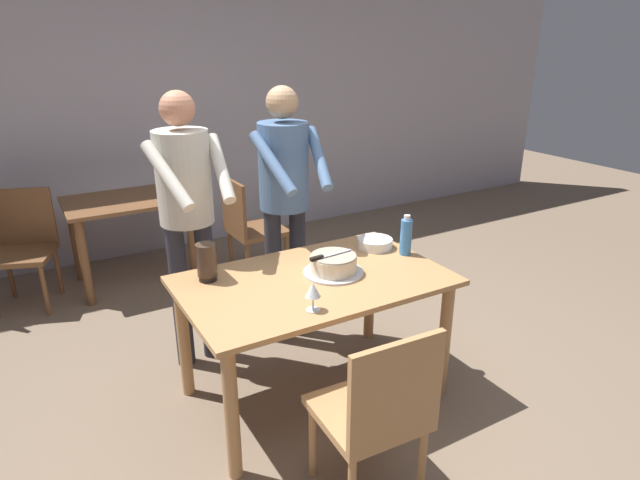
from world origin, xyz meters
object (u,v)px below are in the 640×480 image
object	(u,v)px
wine_glass_near	(313,291)
hurricane_lamp	(207,262)
chair_near_side	(377,411)
cake_on_platter	(333,265)
cake_knife	(323,257)
plate_stack	(375,243)
person_standing_beside	(186,203)
water_bottle	(406,236)
background_chair_0	(249,225)
main_dining_table	(314,297)
background_table	(130,217)
background_chair_2	(23,244)
person_cutting_cake	(285,189)

from	to	relation	value
wine_glass_near	hurricane_lamp	bearing A→B (deg)	119.05
chair_near_side	cake_on_platter	bearing A→B (deg)	71.15
cake_knife	plate_stack	bearing A→B (deg)	22.61
wine_glass_near	person_standing_beside	distance (m)	1.07
cake_knife	water_bottle	size ratio (longest dim) A/B	1.08
water_bottle	background_chair_0	bearing A→B (deg)	101.32
cake_on_platter	background_chair_0	distance (m)	1.73
cake_knife	wine_glass_near	bearing A→B (deg)	-127.37
wine_glass_near	person_standing_beside	world-z (taller)	person_standing_beside
main_dining_table	plate_stack	distance (m)	0.61
wine_glass_near	hurricane_lamp	size ratio (longest dim) A/B	0.69
person_standing_beside	background_table	xyz separation A→B (m)	(-0.08, 1.46, -0.50)
wine_glass_near	background_chair_2	size ratio (longest dim) A/B	0.16
main_dining_table	background_chair_0	bearing A→B (deg)	79.30
cake_on_platter	hurricane_lamp	distance (m)	0.69
wine_glass_near	background_table	xyz separation A→B (m)	(-0.37, 2.46, -0.28)
chair_near_side	background_chair_0	xyz separation A→B (m)	(0.48, 2.52, 0.00)
plate_stack	chair_near_side	xyz separation A→B (m)	(-0.71, -1.03, -0.29)
cake_knife	background_chair_2	xyz separation A→B (m)	(-1.42, 2.16, -0.37)
main_dining_table	cake_on_platter	world-z (taller)	cake_on_platter
background_chair_0	background_chair_2	xyz separation A→B (m)	(-1.68, 0.46, 0.00)
cake_on_platter	plate_stack	distance (m)	0.47
plate_stack	background_table	xyz separation A→B (m)	(-1.11, 1.94, -0.20)
hurricane_lamp	background_table	distance (m)	1.90
main_dining_table	background_chair_2	size ratio (longest dim) A/B	1.61
cake_knife	background_chair_2	distance (m)	2.61
hurricane_lamp	person_standing_beside	world-z (taller)	person_standing_beside
cake_knife	background_table	world-z (taller)	cake_knife
person_standing_beside	chair_near_side	distance (m)	1.65
hurricane_lamp	background_table	world-z (taller)	hurricane_lamp
person_cutting_cake	background_table	size ratio (longest dim) A/B	1.72
background_table	person_cutting_cake	bearing A→B (deg)	-64.45
cake_on_platter	cake_knife	xyz separation A→B (m)	(-0.07, -0.01, 0.06)
hurricane_lamp	person_standing_beside	xyz separation A→B (m)	(0.04, 0.42, 0.22)
wine_glass_near	main_dining_table	bearing A→B (deg)	59.80
chair_near_side	background_chair_2	xyz separation A→B (m)	(-1.21, 2.98, 0.00)
cake_on_platter	person_cutting_cake	bearing A→B (deg)	87.34
chair_near_side	background_chair_0	bearing A→B (deg)	79.31
main_dining_table	plate_stack	bearing A→B (deg)	20.39
main_dining_table	water_bottle	size ratio (longest dim) A/B	5.81
wine_glass_near	hurricane_lamp	xyz separation A→B (m)	(-0.33, 0.59, 0.00)
main_dining_table	chair_near_side	size ratio (longest dim) A/B	1.61
person_cutting_cake	background_chair_2	world-z (taller)	person_cutting_cake
person_cutting_cake	chair_near_side	distance (m)	1.63
cake_knife	background_chair_0	distance (m)	1.75
water_bottle	background_chair_2	xyz separation A→B (m)	(-2.02, 2.13, -0.37)
cake_on_platter	person_cutting_cake	size ratio (longest dim) A/B	0.20
plate_stack	person_standing_beside	distance (m)	1.18
person_cutting_cake	background_table	xyz separation A→B (m)	(-0.71, 1.49, -0.50)
main_dining_table	chair_near_side	world-z (taller)	chair_near_side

